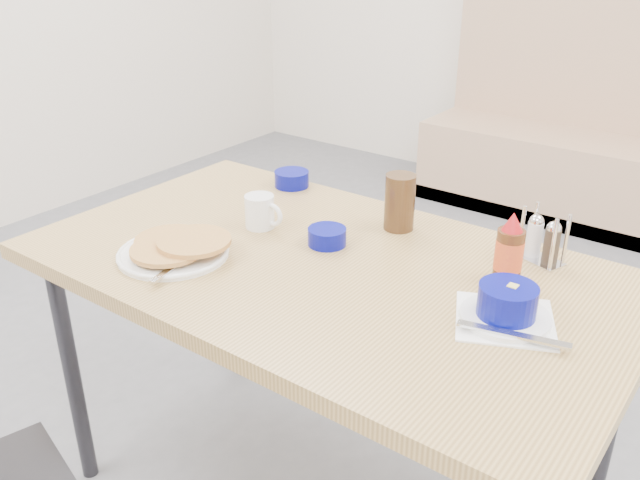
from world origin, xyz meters
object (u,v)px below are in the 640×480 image
Objects in this scene: coffee_mug at (261,211)px; amber_tumbler at (400,202)px; booth_bench at (607,156)px; condiment_caddy at (542,243)px; dining_table at (324,285)px; butter_bowl at (327,237)px; syrup_bottle at (509,251)px; creamer_bowl at (292,179)px; grits_setting at (507,306)px; pancake_plate at (175,248)px.

coffee_mug is 0.35m from amber_tumbler.
coffee_mug is (-0.25, -2.47, 0.45)m from booth_bench.
dining_table is at bearing -123.71° from condiment_caddy.
butter_bowl is 0.50m from condiment_caddy.
syrup_bottle is at bearing -16.29° from amber_tumbler.
dining_table is at bearing -90.00° from booth_bench.
dining_table is 0.51m from creamer_bowl.
booth_bench is 2.56m from dining_table.
condiment_caddy is (0.77, -0.04, 0.02)m from creamer_bowl.
amber_tumbler is (0.04, 0.26, 0.13)m from dining_table.
amber_tumbler is 0.35m from syrup_bottle.
syrup_bottle is (0.33, -0.10, -0.00)m from amber_tumbler.
booth_bench is at bearing 99.87° from grits_setting.
grits_setting is (0.44, 0.00, 0.10)m from dining_table.
pancake_plate is (-0.30, -2.72, 0.43)m from booth_bench.
syrup_bottle is at bearing 24.24° from dining_table.
creamer_bowl is (-0.37, 0.34, 0.08)m from dining_table.
booth_bench reaches higher than creamer_bowl.
grits_setting reaches higher than dining_table.
pancake_plate is at bearing -148.32° from dining_table.
grits_setting is at bearing 0.54° from dining_table.
dining_table is at bearing -42.51° from creamer_bowl.
pancake_plate is 1.84× the size of amber_tumbler.
butter_bowl is at bearing -167.95° from syrup_bottle.
pancake_plate is (-0.30, -0.18, 0.08)m from dining_table.
pancake_plate is 0.76m from syrup_bottle.
syrup_bottle is (0.67, 0.35, 0.05)m from pancake_plate.
pancake_plate is 2.62× the size of creamer_bowl.
condiment_caddy is (0.40, 0.30, 0.11)m from dining_table.
coffee_mug is at bearing -140.24° from condiment_caddy.
butter_bowl is 0.59× the size of syrup_bottle.
booth_bench is at bearing 80.40° from creamer_bowl.
grits_setting is 1.87× the size of amber_tumbler.
amber_tumbler is (-0.40, 0.26, 0.04)m from grits_setting.
booth_bench is at bearing 91.05° from amber_tumbler.
condiment_caddy is 0.14m from syrup_bottle.
butter_bowl is (-0.05, -2.46, 0.43)m from booth_bench.
butter_bowl is 0.65× the size of amber_tumbler.
amber_tumbler is at bearing -10.30° from creamer_bowl.
coffee_mug is 1.18× the size of butter_bowl.
syrup_bottle reaches higher than creamer_bowl.
creamer_bowl reaches higher than dining_table.
butter_bowl is (0.20, 0.02, -0.02)m from coffee_mug.
grits_setting is 2.13× the size of condiment_caddy.
booth_bench is 20.16× the size of butter_bowl.
coffee_mug is at bearing -66.03° from creamer_bowl.
coffee_mug is 0.20m from butter_bowl.
syrup_bottle is (0.42, 0.09, 0.05)m from butter_bowl.
dining_table is 0.51m from condiment_caddy.
coffee_mug is at bearing 166.31° from dining_table.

